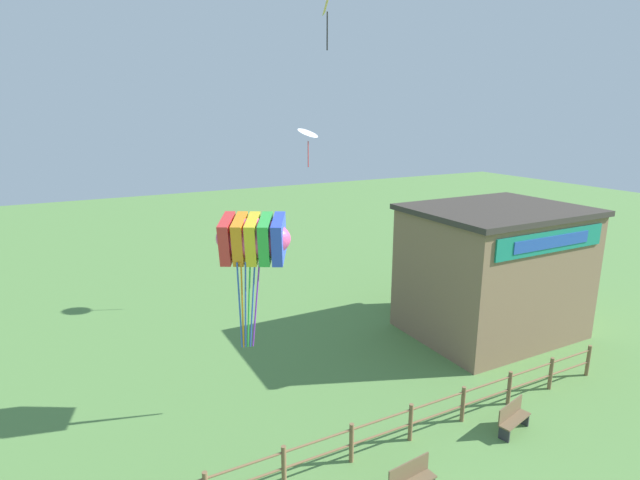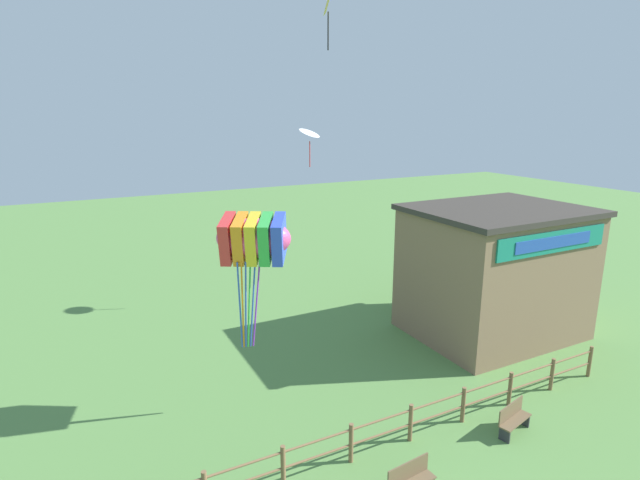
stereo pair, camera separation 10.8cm
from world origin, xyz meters
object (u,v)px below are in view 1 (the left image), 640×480
(kite_white_delta, at_px, (308,133))
(kite_yellow_diamond, at_px, (327,7))
(park_bench_near_fence, at_px, (411,479))
(kite_rainbow_parafoil, at_px, (253,239))
(park_bench_by_building, at_px, (513,417))
(seaside_building, at_px, (493,271))

(kite_white_delta, bearing_deg, kite_yellow_diamond, -110.62)
(park_bench_near_fence, xyz_separation_m, kite_rainbow_parafoil, (-2.13, 5.88, 5.60))
(park_bench_by_building, relative_size, kite_rainbow_parafoil, 0.32)
(park_bench_near_fence, bearing_deg, kite_yellow_diamond, 78.91)
(seaside_building, bearing_deg, kite_rainbow_parafoil, -175.62)
(kite_rainbow_parafoil, height_order, kite_yellow_diamond, kite_yellow_diamond)
(seaside_building, bearing_deg, kite_white_delta, 128.84)
(park_bench_by_building, bearing_deg, kite_yellow_diamond, 115.04)
(kite_white_delta, bearing_deg, park_bench_near_fence, -105.61)
(park_bench_by_building, height_order, kite_rainbow_parafoil, kite_rainbow_parafoil)
(park_bench_near_fence, relative_size, park_bench_by_building, 0.98)
(park_bench_by_building, distance_m, kite_white_delta, 15.90)
(seaside_building, relative_size, park_bench_by_building, 5.13)
(seaside_building, xyz_separation_m, park_bench_near_fence, (-9.82, -6.80, -2.49))
(kite_yellow_diamond, bearing_deg, park_bench_near_fence, -101.09)
(park_bench_near_fence, distance_m, park_bench_by_building, 4.73)
(seaside_building, relative_size, park_bench_near_fence, 5.21)
(kite_white_delta, bearing_deg, seaside_building, -51.16)
(kite_rainbow_parafoil, xyz_separation_m, kite_white_delta, (6.07, 8.22, 2.98))
(park_bench_by_building, bearing_deg, kite_rainbow_parafoil, 142.91)
(park_bench_near_fence, xyz_separation_m, kite_yellow_diamond, (1.48, 7.57, 13.14))
(park_bench_near_fence, height_order, park_bench_by_building, same)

